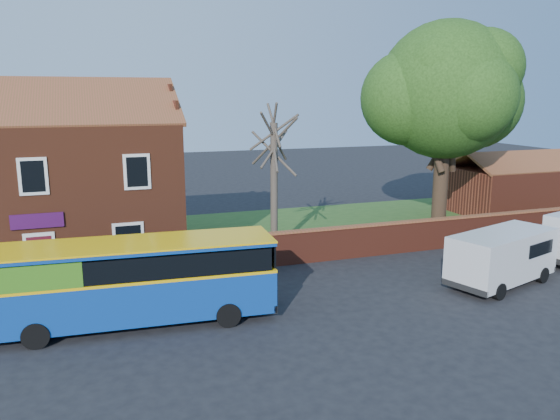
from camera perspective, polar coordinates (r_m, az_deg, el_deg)
name	(u,v)px	position (r m, az deg, el deg)	size (l,w,h in m)	color
ground	(259,336)	(18.34, -2.22, -13.06)	(120.00, 120.00, 0.00)	black
pavement	(40,300)	(23.08, -23.78, -8.59)	(18.00, 3.50, 0.12)	gray
kerb	(36,317)	(21.44, -24.11, -10.15)	(18.00, 0.15, 0.14)	slate
grass_strip	(396,221)	(34.84, 12.04, -1.18)	(26.00, 12.00, 0.04)	#426B28
shop_building	(42,190)	(27.83, -23.58, 1.95)	(12.30, 8.13, 10.50)	brown
boundary_wall	(458,231)	(29.86, 18.07, -2.12)	(22.00, 0.38, 1.60)	maroon
outbuilding	(514,188)	(39.93, 23.26, 2.08)	(8.20, 5.06, 4.17)	maroon
bus	(124,279)	(19.33, -15.95, -6.94)	(9.65, 3.02, 2.90)	#0E3E9C
van_near	(502,255)	(24.41, 22.20, -4.42)	(5.48, 3.49, 2.24)	silver
large_tree	(445,95)	(32.99, 16.85, 11.46)	(9.74, 7.71, 11.88)	black
bare_tree	(274,180)	(27.17, -0.62, 3.13)	(2.63, 3.14, 7.02)	#4C4238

